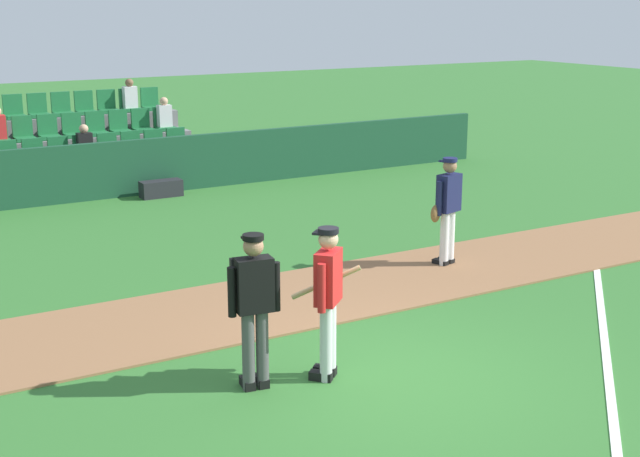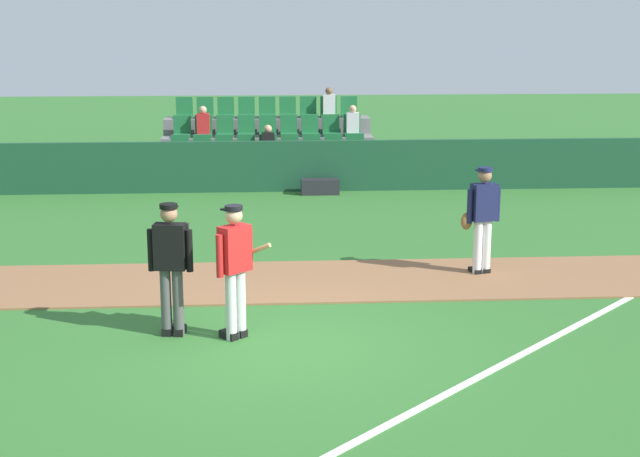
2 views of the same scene
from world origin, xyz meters
name	(u,v)px [view 1 (image 1 of 2)]	position (x,y,z in m)	size (l,w,h in m)	color
ground_plane	(384,379)	(0.00, 0.00, 0.00)	(80.00, 80.00, 0.00)	#33702D
infield_dirt_path	(267,304)	(0.00, 2.91, 0.01)	(28.00, 2.36, 0.03)	#936642
foul_line_chalk	(605,342)	(3.00, -0.50, 0.01)	(12.00, 0.10, 0.01)	white
dugout_fence	(99,171)	(0.00, 10.81, 0.61)	(20.00, 0.16, 1.22)	#19472D
stadium_bleachers	(75,158)	(0.01, 12.68, 0.62)	(5.55, 2.95, 2.30)	slate
batter_red_jersey	(328,297)	(-0.53, 0.35, 0.97)	(0.72, 0.68, 1.76)	silver
umpire_home_plate	(254,302)	(-1.36, 0.52, 1.00)	(0.59, 0.34, 1.76)	#4C4C4C
runner_navy_jersey	(448,208)	(3.35, 3.15, 0.96)	(0.67, 0.38, 1.76)	white
equipment_bag	(161,189)	(1.21, 10.36, 0.18)	(0.90, 0.36, 0.36)	#232328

